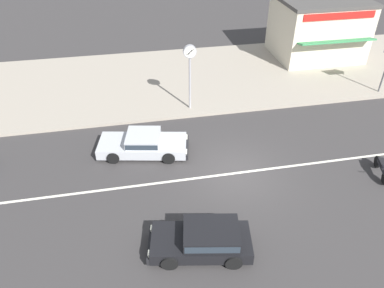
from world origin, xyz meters
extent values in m
plane|color=#383535|center=(0.00, 0.00, 0.00)|extent=(160.00, 160.00, 0.00)
cube|color=silver|center=(0.00, 0.00, 0.00)|extent=(50.40, 0.14, 0.01)
cube|color=#9E9384|center=(0.00, 10.19, 0.07)|extent=(68.00, 10.00, 0.15)
cube|color=#B7BABF|center=(-4.04, 2.42, 0.41)|extent=(4.50, 2.55, 0.48)
cube|color=#B7BABF|center=(-3.99, 2.41, 0.85)|extent=(1.87, 1.86, 0.42)
cube|color=#28333D|center=(-3.99, 2.41, 0.85)|extent=(1.81, 1.88, 0.27)
cube|color=black|center=(-1.92, 2.00, 0.31)|extent=(0.46, 1.70, 0.28)
cube|color=white|center=(-1.83, 2.60, 0.51)|extent=(0.13, 0.25, 0.14)
cube|color=white|center=(-2.07, 1.40, 0.51)|extent=(0.13, 0.25, 0.14)
cylinder|color=black|center=(-2.59, 2.98, 0.30)|extent=(0.63, 0.33, 0.60)
cylinder|color=black|center=(-2.92, 1.35, 0.30)|extent=(0.63, 0.33, 0.60)
cylinder|color=black|center=(-5.17, 3.50, 0.30)|extent=(0.63, 0.33, 0.60)
cylinder|color=black|center=(-5.50, 1.87, 0.30)|extent=(0.63, 0.33, 0.60)
cube|color=black|center=(-2.50, -3.94, 0.41)|extent=(3.81, 2.25, 0.48)
cube|color=black|center=(-2.15, -4.00, 0.88)|extent=(2.20, 1.80, 0.46)
cube|color=#28333D|center=(-2.15, -4.00, 0.88)|extent=(2.13, 1.81, 0.29)
cube|color=black|center=(-4.30, -3.60, 0.31)|extent=(0.41, 1.59, 0.28)
cube|color=white|center=(-4.38, -4.17, 0.51)|extent=(0.12, 0.25, 0.14)
cube|color=white|center=(-4.17, -3.05, 0.51)|extent=(0.12, 0.25, 0.14)
cylinder|color=black|center=(-3.73, -4.50, 0.30)|extent=(0.63, 0.33, 0.60)
cylinder|color=black|center=(-3.45, -2.98, 0.30)|extent=(0.63, 0.33, 0.60)
cylinder|color=black|center=(-1.55, -4.90, 0.30)|extent=(0.63, 0.33, 0.60)
cylinder|color=black|center=(-1.27, -3.38, 0.30)|extent=(0.63, 0.33, 0.60)
cylinder|color=black|center=(6.60, -0.79, 0.28)|extent=(0.27, 0.56, 0.56)
cube|color=black|center=(6.41, -1.36, 0.48)|extent=(0.45, 1.02, 0.18)
cube|color=black|center=(6.46, -1.22, 0.62)|extent=(0.39, 0.59, 0.12)
ellipsoid|color=black|center=(6.35, -1.56, 0.60)|extent=(0.35, 0.45, 0.22)
cylinder|color=#9E9EA3|center=(-1.00, 6.07, 1.69)|extent=(0.12, 0.12, 3.07)
cylinder|color=#9E9EA3|center=(-1.00, 6.07, 3.58)|extent=(0.71, 0.18, 0.71)
cylinder|color=white|center=(-1.00, 5.97, 3.58)|extent=(0.63, 0.02, 0.63)
cylinder|color=white|center=(-1.00, 6.16, 3.58)|extent=(0.63, 0.02, 0.63)
cube|color=black|center=(-1.00, 5.96, 3.58)|extent=(0.22, 0.01, 0.27)
cube|color=black|center=(-1.00, 5.96, 3.58)|extent=(0.43, 0.01, 0.31)
cylinder|color=#4C4C51|center=(11.00, 5.81, 1.46)|extent=(0.10, 0.10, 2.62)
cube|color=beige|center=(9.60, 12.11, 2.11)|extent=(5.91, 4.80, 3.92)
cube|color=#474442|center=(9.60, 12.11, 4.19)|extent=(6.03, 4.90, 0.24)
cube|color=#33844C|center=(9.60, 9.36, 2.20)|extent=(5.32, 0.90, 0.28)
cube|color=red|center=(9.60, 9.69, 3.77)|extent=(5.03, 0.08, 0.44)
camera|label=1|loc=(-4.51, -12.60, 11.08)|focal=35.00mm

